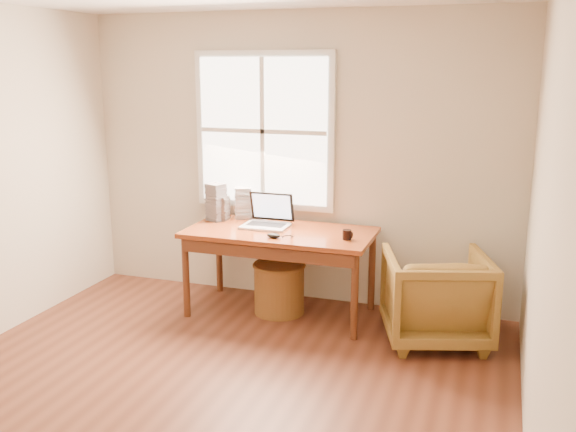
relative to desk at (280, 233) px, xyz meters
name	(u,v)px	position (x,y,z in m)	size (l,w,h in m)	color
room_shell	(186,204)	(-0.02, -1.64, 0.59)	(4.04, 4.54, 2.64)	brown
desk	(280,233)	(0.00, 0.00, 0.00)	(1.60, 0.80, 0.04)	brown
armchair	(436,297)	(1.35, -0.16, -0.37)	(0.77, 0.80, 0.72)	olive
wicker_stool	(279,289)	(-0.01, 0.00, -0.51)	(0.44, 0.44, 0.44)	brown
laptop	(265,213)	(-0.15, 0.04, 0.15)	(0.36, 0.38, 0.27)	silver
mouse	(274,236)	(0.03, -0.25, 0.04)	(0.12, 0.07, 0.04)	black
coffee_mug	(347,235)	(0.61, -0.11, 0.06)	(0.07, 0.07, 0.08)	black
cd_stack_a	(243,203)	(-0.47, 0.31, 0.16)	(0.15, 0.13, 0.29)	silver
cd_stack_b	(220,208)	(-0.64, 0.19, 0.13)	(0.14, 0.12, 0.22)	#2A2A30
cd_stack_c	(216,202)	(-0.67, 0.16, 0.19)	(0.15, 0.13, 0.34)	gray
cd_stack_d	(262,208)	(-0.31, 0.36, 0.12)	(0.15, 0.13, 0.19)	silver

